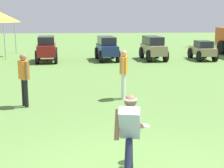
% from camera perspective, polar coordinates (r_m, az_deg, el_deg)
% --- Properties ---
extents(frisbee_thrower, '(0.59, 1.08, 1.41)m').
position_cam_1_polar(frisbee_thrower, '(5.67, 2.93, -8.12)').
color(frisbee_thrower, '#191E38').
rests_on(frisbee_thrower, ground_plane).
extents(frisbee_in_flight, '(0.34, 0.34, 0.05)m').
position_cam_1_polar(frisbee_in_flight, '(6.37, 5.21, -6.90)').
color(frisbee_in_flight, white).
extents(teammate_midfield, '(0.36, 0.45, 1.56)m').
position_cam_1_polar(teammate_midfield, '(10.23, -14.43, 1.45)').
color(teammate_midfield, black).
rests_on(teammate_midfield, ground_plane).
extents(teammate_deep, '(0.28, 0.49, 1.56)m').
position_cam_1_polar(teammate_deep, '(10.82, 1.94, 2.38)').
color(teammate_deep, silver).
rests_on(teammate_deep, ground_plane).
extents(parked_car_slot_a, '(1.36, 2.43, 1.40)m').
position_cam_1_polar(parked_car_slot_a, '(19.38, -10.82, 5.84)').
color(parked_car_slot_a, maroon).
rests_on(parked_car_slot_a, ground_plane).
extents(parked_car_slot_b, '(1.38, 2.49, 1.34)m').
position_cam_1_polar(parked_car_slot_b, '(19.65, -0.86, 6.07)').
color(parked_car_slot_b, navy).
rests_on(parked_car_slot_b, ground_plane).
extents(parked_car_slot_c, '(1.35, 2.48, 1.34)m').
position_cam_1_polar(parked_car_slot_c, '(19.97, 6.86, 6.09)').
color(parked_car_slot_c, '#998466').
rests_on(parked_car_slot_c, ground_plane).
extents(parked_car_slot_d, '(1.16, 2.23, 1.10)m').
position_cam_1_polar(parked_car_slot_d, '(20.53, 14.84, 5.49)').
color(parked_car_slot_d, '#998466').
rests_on(parked_car_slot_d, ground_plane).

